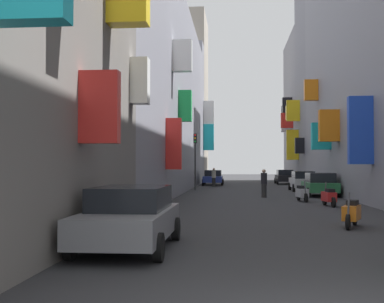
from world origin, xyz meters
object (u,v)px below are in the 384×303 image
(scooter_silver, at_px, (302,193))
(scooter_red, at_px, (329,197))
(scooter_orange, at_px, (352,213))
(pedestrian_near_left, at_px, (214,178))
(parked_car_green, at_px, (320,184))
(traffic_light_near_corner, at_px, (195,152))
(parked_car_black, at_px, (285,177))
(parked_car_silver, at_px, (303,181))
(parked_car_grey, at_px, (130,216))
(parked_car_blue, at_px, (213,177))
(pedestrian_crossing, at_px, (264,183))

(scooter_silver, relative_size, scooter_red, 1.00)
(scooter_orange, distance_m, pedestrian_near_left, 28.69)
(scooter_silver, height_order, scooter_red, same)
(scooter_silver, relative_size, pedestrian_near_left, 1.11)
(parked_car_green, bearing_deg, traffic_light_near_corner, 140.91)
(scooter_orange, relative_size, traffic_light_near_corner, 0.40)
(parked_car_green, height_order, pedestrian_near_left, pedestrian_near_left)
(parked_car_black, relative_size, scooter_orange, 2.31)
(parked_car_black, height_order, parked_car_silver, parked_car_silver)
(parked_car_silver, bearing_deg, scooter_orange, -93.76)
(scooter_orange, height_order, scooter_red, same)
(scooter_red, bearing_deg, parked_car_green, 83.51)
(parked_car_grey, bearing_deg, parked_car_black, 79.28)
(parked_car_blue, distance_m, scooter_silver, 22.23)
(traffic_light_near_corner, bearing_deg, pedestrian_near_left, 77.57)
(parked_car_grey, distance_m, pedestrian_crossing, 19.07)
(parked_car_black, relative_size, parked_car_blue, 0.98)
(parked_car_black, bearing_deg, pedestrian_crossing, -98.90)
(pedestrian_crossing, xyz_separation_m, pedestrian_near_left, (-3.66, 14.07, -0.01))
(parked_car_grey, bearing_deg, parked_car_silver, 73.90)
(parked_car_blue, height_order, pedestrian_crossing, pedestrian_crossing)
(parked_car_silver, relative_size, parked_car_blue, 0.99)
(parked_car_silver, height_order, pedestrian_near_left, pedestrian_near_left)
(scooter_orange, bearing_deg, scooter_silver, 90.34)
(scooter_orange, distance_m, traffic_light_near_corner, 23.72)
(parked_car_blue, bearing_deg, parked_car_black, 22.88)
(parked_car_green, bearing_deg, scooter_orange, -96.06)
(parked_car_silver, relative_size, pedestrian_crossing, 2.43)
(pedestrian_near_left, bearing_deg, parked_car_silver, -42.20)
(parked_car_black, height_order, traffic_light_near_corner, traffic_light_near_corner)
(parked_car_silver, xyz_separation_m, scooter_silver, (-1.49, -10.69, -0.32))
(scooter_red, bearing_deg, scooter_silver, 105.42)
(traffic_light_near_corner, bearing_deg, parked_car_blue, 84.42)
(parked_car_grey, distance_m, parked_car_blue, 37.06)
(parked_car_black, relative_size, scooter_silver, 2.19)
(parked_car_grey, height_order, parked_car_green, parked_car_green)
(parked_car_black, distance_m, parked_car_green, 19.94)
(pedestrian_crossing, bearing_deg, parked_car_black, 81.10)
(parked_car_silver, xyz_separation_m, parked_car_green, (0.24, -6.09, -0.02))
(pedestrian_near_left, bearing_deg, scooter_silver, -72.03)
(parked_car_silver, relative_size, scooter_orange, 2.33)
(parked_car_green, xyz_separation_m, traffic_light_near_corner, (-8.49, 6.90, 2.25))
(parked_car_green, relative_size, scooter_red, 2.15)
(parked_car_silver, height_order, scooter_silver, parked_car_silver)
(parked_car_black, xyz_separation_m, traffic_light_near_corner, (-8.26, -13.04, 2.25))
(parked_car_grey, bearing_deg, parked_car_blue, 89.52)
(pedestrian_crossing, bearing_deg, parked_car_blue, 101.97)
(parked_car_black, xyz_separation_m, parked_car_grey, (-7.60, -40.14, -0.01))
(pedestrian_near_left, distance_m, traffic_light_near_corner, 6.10)
(parked_car_silver, xyz_separation_m, scooter_red, (-0.64, -13.78, -0.32))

